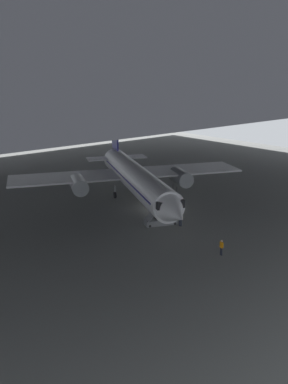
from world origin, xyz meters
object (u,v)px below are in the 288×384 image
object	(u,v)px
boarding_stairs	(161,218)
crew_worker_by_stairs	(180,219)
crew_worker_near_nose	(221,247)
airplane_main	(135,177)

from	to	relation	value
boarding_stairs	crew_worker_by_stairs	bearing A→B (deg)	-58.41
boarding_stairs	crew_worker_near_nose	world-z (taller)	boarding_stairs
airplane_main	crew_worker_by_stairs	xyz separation A→B (m)	(-2.25, -11.06, -2.45)
boarding_stairs	airplane_main	bearing A→B (deg)	69.21
crew_worker_near_nose	crew_worker_by_stairs	xyz separation A→B (m)	(2.58, 8.07, 0.02)
boarding_stairs	crew_worker_by_stairs	world-z (taller)	boarding_stairs
airplane_main	boarding_stairs	size ratio (longest dim) A/B	7.27
airplane_main	boarding_stairs	distance (m)	10.09
airplane_main	crew_worker_by_stairs	bearing A→B (deg)	-101.51
boarding_stairs	crew_worker_near_nose	bearing A→B (deg)	-97.84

